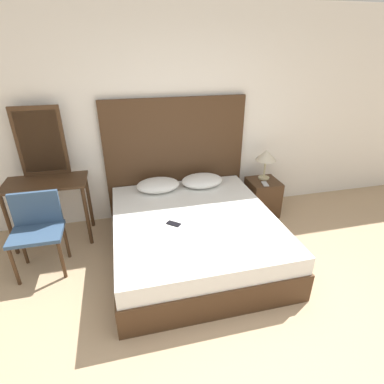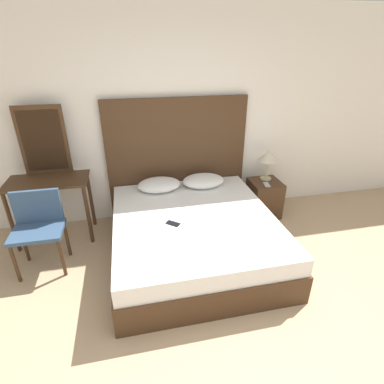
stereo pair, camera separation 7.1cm
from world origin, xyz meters
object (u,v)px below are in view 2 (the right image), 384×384
(nightstand, at_px, (264,198))
(chair, at_px, (38,224))
(phone_on_nightstand, at_px, (267,185))
(vanity_desk, at_px, (50,191))
(phone_on_bed, at_px, (173,223))
(bed, at_px, (194,235))
(table_lamp, at_px, (268,157))

(nightstand, relative_size, chair, 0.60)
(nightstand, height_order, phone_on_nightstand, phone_on_nightstand)
(phone_on_nightstand, relative_size, chair, 0.19)
(phone_on_nightstand, distance_m, vanity_desk, 2.75)
(nightstand, distance_m, phone_on_nightstand, 0.28)
(phone_on_bed, bearing_deg, chair, 168.37)
(bed, height_order, vanity_desk, vanity_desk)
(phone_on_bed, height_order, vanity_desk, vanity_desk)
(phone_on_nightstand, bearing_deg, chair, -171.88)
(bed, relative_size, phone_on_bed, 12.40)
(bed, height_order, phone_on_nightstand, phone_on_nightstand)
(phone_on_bed, bearing_deg, vanity_desk, 149.05)
(nightstand, distance_m, vanity_desk, 2.80)
(phone_on_bed, xyz_separation_m, table_lamp, (1.46, 0.87, 0.33))
(phone_on_bed, distance_m, vanity_desk, 1.58)
(phone_on_bed, xyz_separation_m, vanity_desk, (-1.35, 0.81, 0.13))
(bed, xyz_separation_m, phone_on_nightstand, (1.14, 0.57, 0.27))
(bed, distance_m, vanity_desk, 1.79)
(phone_on_nightstand, xyz_separation_m, chair, (-2.78, -0.40, 0.00))
(phone_on_bed, bearing_deg, table_lamp, 30.83)
(vanity_desk, bearing_deg, phone_on_nightstand, -2.68)
(vanity_desk, xyz_separation_m, chair, (-0.04, -0.52, -0.12))
(chair, bearing_deg, table_lamp, 11.57)
(bed, relative_size, chair, 2.29)
(bed, bearing_deg, phone_on_nightstand, 26.82)
(phone_on_bed, xyz_separation_m, chair, (-1.39, 0.29, 0.01))
(nightstand, bearing_deg, table_lamp, 68.51)
(bed, bearing_deg, chair, 173.82)
(phone_on_nightstand, relative_size, vanity_desk, 0.17)
(chair, bearing_deg, nightstand, 10.07)
(nightstand, bearing_deg, bed, -149.98)
(vanity_desk, bearing_deg, nightstand, -0.51)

